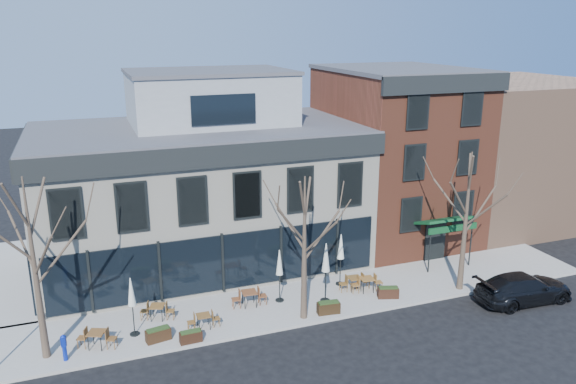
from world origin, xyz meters
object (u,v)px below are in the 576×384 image
object	(u,v)px
call_box	(64,347)
umbrella_0	(131,295)
parked_sedan	(524,288)
cafe_set_0	(97,338)

from	to	relation	value
call_box	umbrella_0	distance (m)	3.41
call_box	parked_sedan	bearing A→B (deg)	-5.83
parked_sedan	cafe_set_0	world-z (taller)	parked_sedan
parked_sedan	umbrella_0	world-z (taller)	umbrella_0
cafe_set_0	umbrella_0	bearing A→B (deg)	18.26
parked_sedan	call_box	world-z (taller)	parked_sedan
call_box	cafe_set_0	xyz separation A→B (m)	(1.30, 0.56, -0.17)
parked_sedan	call_box	xyz separation A→B (m)	(-22.05, 2.25, 0.04)
parked_sedan	umbrella_0	bearing A→B (deg)	82.03
parked_sedan	umbrella_0	xyz separation A→B (m)	(-19.11, 3.35, 1.38)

